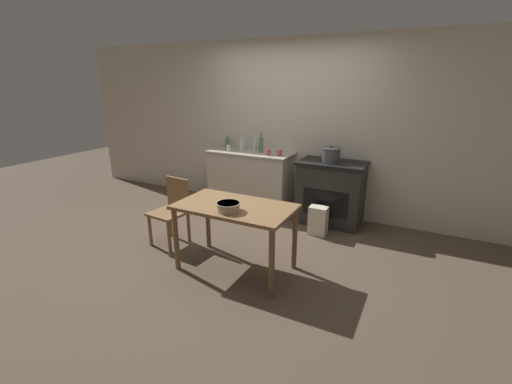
{
  "coord_description": "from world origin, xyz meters",
  "views": [
    {
      "loc": [
        1.89,
        -3.28,
        1.95
      ],
      "look_at": [
        0.0,
        0.42,
        0.59
      ],
      "focal_mm": 24.0,
      "sensor_mm": 36.0,
      "label": 1
    }
  ],
  "objects_px": {
    "bottle_left": "(227,143)",
    "cup_center": "(279,153)",
    "bottle_far_left": "(261,145)",
    "flour_sack": "(318,221)",
    "mixing_bowl_large": "(228,206)",
    "cup_center_right": "(229,148)",
    "chair": "(172,209)",
    "cup_mid_right": "(268,152)",
    "bottle_mid_left": "(255,144)",
    "bottle_center_left": "(242,145)",
    "stock_pot": "(331,155)",
    "stove": "(331,192)",
    "work_table": "(235,214)"
  },
  "relations": [
    {
      "from": "stove",
      "to": "cup_mid_right",
      "type": "height_order",
      "value": "cup_mid_right"
    },
    {
      "from": "chair",
      "to": "cup_center",
      "type": "height_order",
      "value": "cup_center"
    },
    {
      "from": "mixing_bowl_large",
      "to": "cup_center",
      "type": "xyz_separation_m",
      "value": [
        -0.26,
        1.84,
        0.17
      ]
    },
    {
      "from": "bottle_far_left",
      "to": "work_table",
      "type": "bearing_deg",
      "value": -72.1
    },
    {
      "from": "flour_sack",
      "to": "bottle_left",
      "type": "relative_size",
      "value": 2.22
    },
    {
      "from": "bottle_center_left",
      "to": "cup_center_right",
      "type": "height_order",
      "value": "bottle_center_left"
    },
    {
      "from": "cup_center",
      "to": "cup_center_right",
      "type": "height_order",
      "value": "cup_center_right"
    },
    {
      "from": "bottle_left",
      "to": "cup_center",
      "type": "bearing_deg",
      "value": -12.99
    },
    {
      "from": "bottle_mid_left",
      "to": "cup_center_right",
      "type": "relative_size",
      "value": 2.74
    },
    {
      "from": "mixing_bowl_large",
      "to": "bottle_left",
      "type": "distance_m",
      "value": 2.45
    },
    {
      "from": "chair",
      "to": "flour_sack",
      "type": "xyz_separation_m",
      "value": [
        1.55,
        1.04,
        -0.25
      ]
    },
    {
      "from": "bottle_far_left",
      "to": "cup_mid_right",
      "type": "relative_size",
      "value": 3.48
    },
    {
      "from": "bottle_left",
      "to": "bottle_mid_left",
      "type": "relative_size",
      "value": 0.7
    },
    {
      "from": "cup_center",
      "to": "cup_center_right",
      "type": "xyz_separation_m",
      "value": [
        -0.84,
        -0.03,
        0.01
      ]
    },
    {
      "from": "chair",
      "to": "cup_mid_right",
      "type": "height_order",
      "value": "cup_mid_right"
    },
    {
      "from": "stove",
      "to": "cup_center",
      "type": "xyz_separation_m",
      "value": [
        -0.78,
        -0.05,
        0.5
      ]
    },
    {
      "from": "stove",
      "to": "work_table",
      "type": "xyz_separation_m",
      "value": [
        -0.55,
        -1.72,
        0.18
      ]
    },
    {
      "from": "chair",
      "to": "bottle_center_left",
      "type": "bearing_deg",
      "value": 91.4
    },
    {
      "from": "work_table",
      "to": "bottle_left",
      "type": "height_order",
      "value": "bottle_left"
    },
    {
      "from": "stove",
      "to": "cup_center",
      "type": "bearing_deg",
      "value": -175.98
    },
    {
      "from": "mixing_bowl_large",
      "to": "stock_pot",
      "type": "bearing_deg",
      "value": 75.15
    },
    {
      "from": "stock_pot",
      "to": "cup_center_right",
      "type": "xyz_separation_m",
      "value": [
        -1.59,
        -0.05,
        -0.04
      ]
    },
    {
      "from": "flour_sack",
      "to": "cup_center",
      "type": "distance_m",
      "value": 1.15
    },
    {
      "from": "bottle_far_left",
      "to": "bottle_mid_left",
      "type": "bearing_deg",
      "value": 151.02
    },
    {
      "from": "flour_sack",
      "to": "bottle_far_left",
      "type": "distance_m",
      "value": 1.48
    },
    {
      "from": "bottle_mid_left",
      "to": "bottle_center_left",
      "type": "relative_size",
      "value": 1.13
    },
    {
      "from": "cup_center",
      "to": "chair",
      "type": "bearing_deg",
      "value": -118.52
    },
    {
      "from": "bottle_left",
      "to": "cup_center",
      "type": "xyz_separation_m",
      "value": [
        1.02,
        -0.24,
        -0.03
      ]
    },
    {
      "from": "bottle_far_left",
      "to": "cup_center",
      "type": "distance_m",
      "value": 0.37
    },
    {
      "from": "bottle_center_left",
      "to": "cup_center_right",
      "type": "relative_size",
      "value": 2.42
    },
    {
      "from": "bottle_left",
      "to": "bottle_center_left",
      "type": "xyz_separation_m",
      "value": [
        0.35,
        -0.14,
        0.02
      ]
    },
    {
      "from": "bottle_center_left",
      "to": "chair",
      "type": "bearing_deg",
      "value": -94.27
    },
    {
      "from": "mixing_bowl_large",
      "to": "bottle_mid_left",
      "type": "distance_m",
      "value": 2.18
    },
    {
      "from": "cup_center",
      "to": "cup_mid_right",
      "type": "height_order",
      "value": "cup_mid_right"
    },
    {
      "from": "bottle_left",
      "to": "cup_center_right",
      "type": "distance_m",
      "value": 0.32
    },
    {
      "from": "flour_sack",
      "to": "cup_center",
      "type": "height_order",
      "value": "cup_center"
    },
    {
      "from": "stove",
      "to": "chair",
      "type": "height_order",
      "value": "stove"
    },
    {
      "from": "bottle_mid_left",
      "to": "cup_center_right",
      "type": "height_order",
      "value": "bottle_mid_left"
    },
    {
      "from": "stove",
      "to": "bottle_mid_left",
      "type": "height_order",
      "value": "bottle_mid_left"
    },
    {
      "from": "bottle_left",
      "to": "cup_center",
      "type": "distance_m",
      "value": 1.05
    },
    {
      "from": "mixing_bowl_large",
      "to": "bottle_left",
      "type": "height_order",
      "value": "bottle_left"
    },
    {
      "from": "work_table",
      "to": "cup_mid_right",
      "type": "height_order",
      "value": "cup_mid_right"
    },
    {
      "from": "mixing_bowl_large",
      "to": "bottle_far_left",
      "type": "height_order",
      "value": "bottle_far_left"
    },
    {
      "from": "chair",
      "to": "cup_center_right",
      "type": "relative_size",
      "value": 9.07
    },
    {
      "from": "cup_center",
      "to": "cup_mid_right",
      "type": "bearing_deg",
      "value": -164.43
    },
    {
      "from": "stock_pot",
      "to": "bottle_far_left",
      "type": "xyz_separation_m",
      "value": [
        -1.1,
        0.09,
        0.03
      ]
    },
    {
      "from": "chair",
      "to": "bottle_mid_left",
      "type": "distance_m",
      "value": 1.77
    },
    {
      "from": "work_table",
      "to": "stock_pot",
      "type": "distance_m",
      "value": 1.81
    },
    {
      "from": "bottle_center_left",
      "to": "cup_mid_right",
      "type": "height_order",
      "value": "bottle_center_left"
    },
    {
      "from": "mixing_bowl_large",
      "to": "bottle_mid_left",
      "type": "bearing_deg",
      "value": 110.37
    }
  ]
}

